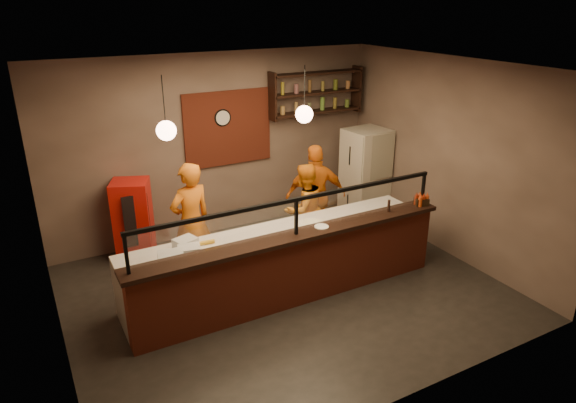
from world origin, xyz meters
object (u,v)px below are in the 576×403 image
wall_clock (222,118)px  red_cooler (133,220)px  cook_right (316,196)px  fridge (365,175)px  condiment_caddy (421,201)px  cook_left (191,221)px  cook_mid (304,209)px  pizza_dough (311,225)px  pepper_mill (389,206)px

wall_clock → red_cooler: bearing=-169.9°
cook_right → fridge: bearing=-143.7°
cook_right → condiment_caddy: 1.79m
fridge → red_cooler: fridge is taller
cook_left → cook_mid: size_ratio=1.17×
fridge → cook_mid: bearing=-164.1°
red_cooler → wall_clock: bearing=32.2°
fridge → pizza_dough: fridge is taller
pepper_mill → pizza_dough: bearing=158.0°
condiment_caddy → pepper_mill: bearing=177.3°
cook_right → pepper_mill: bearing=122.0°
wall_clock → fridge: 2.90m
fridge → pepper_mill: size_ratio=9.63×
pizza_dough → cook_right: bearing=55.3°
wall_clock → fridge: wall_clock is taller
pizza_dough → pepper_mill: (1.07, -0.43, 0.25)m
red_cooler → pepper_mill: size_ratio=7.23×
cook_left → pepper_mill: cook_left is taller
wall_clock → cook_left: bearing=-129.5°
wall_clock → pepper_mill: 3.26m
cook_mid → fridge: 1.84m
fridge → pizza_dough: size_ratio=3.80×
cook_mid → condiment_caddy: (1.32, -1.30, 0.34)m
wall_clock → cook_left: 2.10m
wall_clock → pizza_dough: size_ratio=0.64×
pizza_dough → condiment_caddy: 1.76m
cook_right → pizza_dough: bearing=72.9°
red_cooler → fridge: bearing=15.2°
pizza_dough → pepper_mill: pepper_mill is taller
cook_mid → pizza_dough: 0.92m
cook_left → condiment_caddy: (3.20, -1.44, 0.21)m
pepper_mill → cook_mid: bearing=119.1°
red_cooler → pizza_dough: red_cooler is taller
fridge → red_cooler: size_ratio=1.33×
wall_clock → cook_right: 2.09m
cook_left → cook_right: cook_left is taller
pizza_dough → condiment_caddy: condiment_caddy is taller
pizza_dough → cook_left: bearing=147.3°
cook_left → red_cooler: cook_left is taller
cook_right → fridge: 1.46m
cook_mid → pepper_mill: cook_mid is taller
cook_left → cook_right: size_ratio=1.02×
wall_clock → condiment_caddy: wall_clock is taller
cook_left → cook_mid: (1.88, -0.14, -0.13)m
cook_left → fridge: (3.60, 0.51, -0.02)m
cook_left → fridge: bearing=174.6°
wall_clock → condiment_caddy: 3.61m
fridge → cook_left: bearing=-176.6°
cook_left → cook_mid: cook_left is taller
fridge → red_cooler: 4.28m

